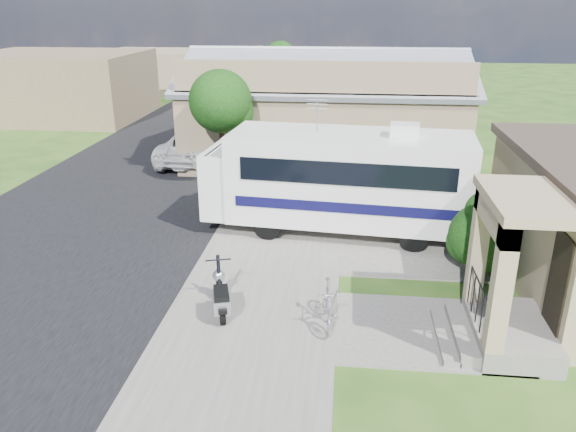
# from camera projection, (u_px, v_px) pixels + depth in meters

# --- Properties ---
(ground) EXTENTS (120.00, 120.00, 0.00)m
(ground) POSITION_uv_depth(u_px,v_px,m) (297.00, 302.00, 13.81)
(ground) COLOR #1C4512
(street_slab) EXTENTS (9.00, 80.00, 0.02)m
(street_slab) POSITION_uv_depth(u_px,v_px,m) (144.00, 175.00, 23.84)
(street_slab) COLOR black
(street_slab) RESTS_ON ground
(sidewalk_slab) EXTENTS (4.00, 80.00, 0.06)m
(sidewalk_slab) POSITION_uv_depth(u_px,v_px,m) (296.00, 180.00, 23.18)
(sidewalk_slab) COLOR #5D5B54
(sidewalk_slab) RESTS_ON ground
(driveway_slab) EXTENTS (7.00, 6.00, 0.05)m
(driveway_slab) POSITION_uv_depth(u_px,v_px,m) (357.00, 234.00, 17.83)
(driveway_slab) COLOR #5D5B54
(driveway_slab) RESTS_ON ground
(walk_slab) EXTENTS (4.00, 3.00, 0.05)m
(walk_slab) POSITION_uv_depth(u_px,v_px,m) (426.00, 330.00, 12.57)
(walk_slab) COLOR #5D5B54
(walk_slab) RESTS_ON ground
(warehouse) EXTENTS (12.50, 8.40, 5.04)m
(warehouse) POSITION_uv_depth(u_px,v_px,m) (325.00, 115.00, 26.07)
(warehouse) COLOR #857153
(warehouse) RESTS_ON ground
(distant_bldg_far) EXTENTS (10.00, 8.00, 4.00)m
(distant_bldg_far) POSITION_uv_depth(u_px,v_px,m) (61.00, 85.00, 35.23)
(distant_bldg_far) COLOR brown
(distant_bldg_far) RESTS_ON ground
(distant_bldg_near) EXTENTS (8.00, 7.00, 3.20)m
(distant_bldg_near) POSITION_uv_depth(u_px,v_px,m) (155.00, 71.00, 46.32)
(distant_bldg_near) COLOR #857153
(distant_bldg_near) RESTS_ON ground
(street_tree_a) EXTENTS (2.44, 2.40, 4.58)m
(street_tree_a) POSITION_uv_depth(u_px,v_px,m) (223.00, 104.00, 21.42)
(street_tree_a) COLOR black
(street_tree_a) RESTS_ON ground
(street_tree_b) EXTENTS (2.44, 2.40, 4.73)m
(street_tree_b) POSITION_uv_depth(u_px,v_px,m) (263.00, 71.00, 30.66)
(street_tree_b) COLOR black
(street_tree_b) RESTS_ON ground
(street_tree_c) EXTENTS (2.44, 2.40, 4.42)m
(street_tree_c) POSITION_uv_depth(u_px,v_px,m) (282.00, 60.00, 39.12)
(street_tree_c) COLOR black
(street_tree_c) RESTS_ON ground
(motorhome) EXTENTS (8.37, 3.31, 4.19)m
(motorhome) POSITION_uv_depth(u_px,v_px,m) (339.00, 178.00, 17.44)
(motorhome) COLOR silver
(motorhome) RESTS_ON ground
(shrub) EXTENTS (1.92, 1.83, 2.35)m
(shrub) POSITION_uv_depth(u_px,v_px,m) (484.00, 233.00, 14.82)
(shrub) COLOR black
(shrub) RESTS_ON ground
(scooter) EXTENTS (0.82, 1.72, 1.15)m
(scooter) POSITION_uv_depth(u_px,v_px,m) (221.00, 296.00, 13.06)
(scooter) COLOR black
(scooter) RESTS_ON ground
(bicycle) EXTENTS (0.61, 1.70, 1.00)m
(bicycle) POSITION_uv_depth(u_px,v_px,m) (328.00, 306.00, 12.64)
(bicycle) COLOR #ACADB4
(bicycle) RESTS_ON ground
(pickup_truck) EXTENTS (2.87, 5.72, 1.55)m
(pickup_truck) POSITION_uv_depth(u_px,v_px,m) (198.00, 145.00, 25.73)
(pickup_truck) COLOR silver
(pickup_truck) RESTS_ON ground
(van) EXTENTS (2.97, 5.70, 1.58)m
(van) POSITION_uv_depth(u_px,v_px,m) (216.00, 112.00, 33.25)
(van) COLOR silver
(van) RESTS_ON ground
(garden_hose) EXTENTS (0.40, 0.40, 0.18)m
(garden_hose) POSITION_uv_depth(u_px,v_px,m) (455.00, 319.00, 12.91)
(garden_hose) COLOR #156D26
(garden_hose) RESTS_ON ground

